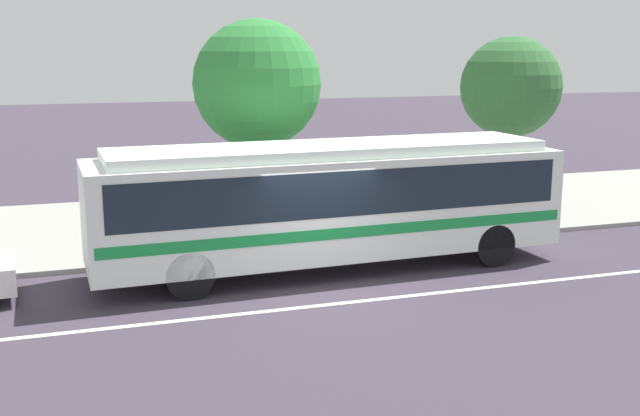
{
  "coord_description": "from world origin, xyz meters",
  "views": [
    {
      "loc": [
        -4.89,
        -14.55,
        4.99
      ],
      "look_at": [
        0.63,
        2.27,
        1.3
      ],
      "focal_mm": 43.16,
      "sensor_mm": 36.0,
      "label": 1
    }
  ],
  "objects_px": {
    "street_tree_near_stop": "(257,85)",
    "transit_bus": "(330,197)",
    "pedestrian_waiting_near_sign": "(326,200)",
    "street_tree_mid_block": "(511,88)",
    "pedestrian_standing_by_tree": "(208,206)",
    "pedestrian_walking_along_curb": "(178,205)",
    "bus_stop_sign": "(491,170)"
  },
  "relations": [
    {
      "from": "pedestrian_standing_by_tree",
      "to": "bus_stop_sign",
      "type": "xyz_separation_m",
      "value": [
        7.55,
        -0.58,
        0.63
      ]
    },
    {
      "from": "transit_bus",
      "to": "pedestrian_waiting_near_sign",
      "type": "xyz_separation_m",
      "value": [
        0.75,
        2.56,
        -0.59
      ]
    },
    {
      "from": "bus_stop_sign",
      "to": "transit_bus",
      "type": "bearing_deg",
      "value": -161.62
    },
    {
      "from": "transit_bus",
      "to": "pedestrian_walking_along_curb",
      "type": "distance_m",
      "value": 4.45
    },
    {
      "from": "pedestrian_waiting_near_sign",
      "to": "street_tree_mid_block",
      "type": "relative_size",
      "value": 0.32
    },
    {
      "from": "pedestrian_waiting_near_sign",
      "to": "bus_stop_sign",
      "type": "bearing_deg",
      "value": -10.98
    },
    {
      "from": "street_tree_near_stop",
      "to": "bus_stop_sign",
      "type": "bearing_deg",
      "value": -17.54
    },
    {
      "from": "transit_bus",
      "to": "street_tree_mid_block",
      "type": "distance_m",
      "value": 8.62
    },
    {
      "from": "pedestrian_walking_along_curb",
      "to": "street_tree_near_stop",
      "type": "height_order",
      "value": "street_tree_near_stop"
    },
    {
      "from": "pedestrian_walking_along_curb",
      "to": "bus_stop_sign",
      "type": "distance_m",
      "value": 8.34
    },
    {
      "from": "transit_bus",
      "to": "pedestrian_standing_by_tree",
      "type": "height_order",
      "value": "transit_bus"
    },
    {
      "from": "pedestrian_standing_by_tree",
      "to": "pedestrian_walking_along_curb",
      "type": "bearing_deg",
      "value": 124.38
    },
    {
      "from": "pedestrian_waiting_near_sign",
      "to": "street_tree_near_stop",
      "type": "xyz_separation_m",
      "value": [
        -1.56,
        1.03,
        2.96
      ]
    },
    {
      "from": "pedestrian_standing_by_tree",
      "to": "bus_stop_sign",
      "type": "bearing_deg",
      "value": -4.38
    },
    {
      "from": "street_tree_mid_block",
      "to": "pedestrian_standing_by_tree",
      "type": "bearing_deg",
      "value": -168.55
    },
    {
      "from": "transit_bus",
      "to": "street_tree_near_stop",
      "type": "relative_size",
      "value": 1.93
    },
    {
      "from": "pedestrian_standing_by_tree",
      "to": "street_tree_mid_block",
      "type": "relative_size",
      "value": 0.34
    },
    {
      "from": "bus_stop_sign",
      "to": "pedestrian_standing_by_tree",
      "type": "bearing_deg",
      "value": 175.62
    },
    {
      "from": "pedestrian_walking_along_curb",
      "to": "transit_bus",
      "type": "bearing_deg",
      "value": -46.49
    },
    {
      "from": "transit_bus",
      "to": "street_tree_mid_block",
      "type": "relative_size",
      "value": 2.07
    },
    {
      "from": "pedestrian_waiting_near_sign",
      "to": "pedestrian_standing_by_tree",
      "type": "xyz_separation_m",
      "value": [
        -3.16,
        -0.27,
        0.07
      ]
    },
    {
      "from": "transit_bus",
      "to": "pedestrian_waiting_near_sign",
      "type": "bearing_deg",
      "value": 73.61
    },
    {
      "from": "street_tree_near_stop",
      "to": "transit_bus",
      "type": "bearing_deg",
      "value": -77.36
    },
    {
      "from": "pedestrian_waiting_near_sign",
      "to": "pedestrian_walking_along_curb",
      "type": "relative_size",
      "value": 1.01
    },
    {
      "from": "pedestrian_standing_by_tree",
      "to": "street_tree_mid_block",
      "type": "distance_m",
      "value": 10.16
    },
    {
      "from": "pedestrian_standing_by_tree",
      "to": "bus_stop_sign",
      "type": "distance_m",
      "value": 7.6
    },
    {
      "from": "transit_bus",
      "to": "pedestrian_waiting_near_sign",
      "type": "relative_size",
      "value": 6.51
    },
    {
      "from": "transit_bus",
      "to": "street_tree_near_stop",
      "type": "xyz_separation_m",
      "value": [
        -0.8,
        3.59,
        2.37
      ]
    },
    {
      "from": "pedestrian_waiting_near_sign",
      "to": "street_tree_mid_block",
      "type": "bearing_deg",
      "value": 14.54
    },
    {
      "from": "pedestrian_walking_along_curb",
      "to": "bus_stop_sign",
      "type": "height_order",
      "value": "bus_stop_sign"
    },
    {
      "from": "pedestrian_walking_along_curb",
      "to": "pedestrian_standing_by_tree",
      "type": "bearing_deg",
      "value": -55.62
    },
    {
      "from": "pedestrian_waiting_near_sign",
      "to": "pedestrian_walking_along_curb",
      "type": "xyz_separation_m",
      "value": [
        -3.79,
        0.64,
        -0.01
      ]
    }
  ]
}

